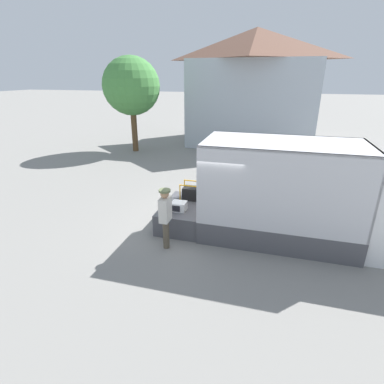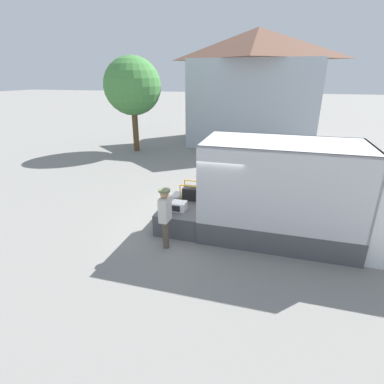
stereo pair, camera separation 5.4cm
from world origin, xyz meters
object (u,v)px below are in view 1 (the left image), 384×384
object	(u,v)px
street_tree	(131,86)
box_truck	(337,213)
microwave	(179,206)
portable_generator	(192,193)
worker_person	(165,213)

from	to	relation	value
street_tree	box_truck	bearing A→B (deg)	-40.29
microwave	portable_generator	size ratio (longest dim) A/B	0.65
box_truck	microwave	xyz separation A→B (m)	(-4.55, -0.45, -0.15)
box_truck	street_tree	world-z (taller)	street_tree
portable_generator	worker_person	size ratio (longest dim) A/B	0.39
portable_generator	street_tree	bearing A→B (deg)	126.22
worker_person	portable_generator	bearing A→B (deg)	85.11
microwave	portable_generator	bearing A→B (deg)	80.98
microwave	street_tree	size ratio (longest dim) A/B	0.08
box_truck	microwave	world-z (taller)	box_truck
box_truck	worker_person	bearing A→B (deg)	-161.11
portable_generator	street_tree	distance (m)	10.90
street_tree	portable_generator	bearing A→B (deg)	-53.78
worker_person	microwave	bearing A→B (deg)	88.81
box_truck	street_tree	xyz separation A→B (m)	(-10.57, 8.96, 3.00)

